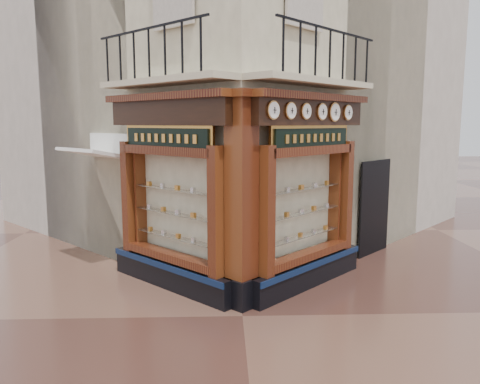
{
  "coord_description": "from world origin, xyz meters",
  "views": [
    {
      "loc": [
        -0.32,
        -7.88,
        3.39
      ],
      "look_at": [
        0.03,
        2.0,
        1.93
      ],
      "focal_mm": 35.0,
      "sensor_mm": 36.0,
      "label": 1
    }
  ],
  "objects_px": {
    "clock_c": "(306,111)",
    "corner_pilaster": "(241,203)",
    "signboard_left": "(166,138)",
    "clock_a": "(273,110)",
    "clock_f": "(348,113)",
    "awning": "(98,265)",
    "clock_b": "(291,111)",
    "clock_d": "(322,112)",
    "signboard_right": "(312,138)",
    "clock_e": "(335,112)"
  },
  "relations": [
    {
      "from": "corner_pilaster",
      "to": "signboard_left",
      "type": "relative_size",
      "value": 2.04
    },
    {
      "from": "clock_d",
      "to": "clock_e",
      "type": "xyz_separation_m",
      "value": [
        0.33,
        0.33,
        0.0
      ]
    },
    {
      "from": "clock_c",
      "to": "clock_f",
      "type": "distance_m",
      "value": 1.56
    },
    {
      "from": "signboard_right",
      "to": "clock_b",
      "type": "bearing_deg",
      "value": -172.83
    },
    {
      "from": "corner_pilaster",
      "to": "clock_e",
      "type": "relative_size",
      "value": 10.01
    },
    {
      "from": "signboard_right",
      "to": "clock_d",
      "type": "bearing_deg",
      "value": -34.45
    },
    {
      "from": "clock_e",
      "to": "signboard_left",
      "type": "xyz_separation_m",
      "value": [
        -3.45,
        -0.37,
        -0.52
      ]
    },
    {
      "from": "corner_pilaster",
      "to": "clock_d",
      "type": "height_order",
      "value": "corner_pilaster"
    },
    {
      "from": "corner_pilaster",
      "to": "clock_d",
      "type": "bearing_deg",
      "value": -12.59
    },
    {
      "from": "corner_pilaster",
      "to": "signboard_left",
      "type": "xyz_separation_m",
      "value": [
        -1.46,
        1.01,
        1.15
      ]
    },
    {
      "from": "clock_a",
      "to": "signboard_right",
      "type": "relative_size",
      "value": 0.18
    },
    {
      "from": "awning",
      "to": "signboard_left",
      "type": "relative_size",
      "value": 0.88
    },
    {
      "from": "clock_c",
      "to": "clock_d",
      "type": "height_order",
      "value": "clock_d"
    },
    {
      "from": "signboard_left",
      "to": "signboard_right",
      "type": "distance_m",
      "value": 2.92
    },
    {
      "from": "awning",
      "to": "signboard_left",
      "type": "distance_m",
      "value": 3.99
    },
    {
      "from": "awning",
      "to": "corner_pilaster",
      "type": "bearing_deg",
      "value": -173.3
    },
    {
      "from": "clock_a",
      "to": "clock_c",
      "type": "bearing_deg",
      "value": 0.0
    },
    {
      "from": "clock_e",
      "to": "signboard_right",
      "type": "relative_size",
      "value": 0.21
    },
    {
      "from": "clock_f",
      "to": "awning",
      "type": "distance_m",
      "value": 6.84
    },
    {
      "from": "clock_c",
      "to": "clock_d",
      "type": "distance_m",
      "value": 0.55
    },
    {
      "from": "awning",
      "to": "signboard_right",
      "type": "bearing_deg",
      "value": -153.81
    },
    {
      "from": "awning",
      "to": "clock_f",
      "type": "bearing_deg",
      "value": -143.88
    },
    {
      "from": "corner_pilaster",
      "to": "clock_d",
      "type": "xyz_separation_m",
      "value": [
        1.65,
        1.05,
        1.67
      ]
    },
    {
      "from": "clock_e",
      "to": "clock_f",
      "type": "bearing_deg",
      "value": 0.0
    },
    {
      "from": "clock_a",
      "to": "clock_f",
      "type": "relative_size",
      "value": 1.0
    },
    {
      "from": "clock_a",
      "to": "clock_e",
      "type": "xyz_separation_m",
      "value": [
        1.43,
        1.43,
        -0.0
      ]
    },
    {
      "from": "awning",
      "to": "clock_b",
      "type": "bearing_deg",
      "value": -163.69
    },
    {
      "from": "clock_b",
      "to": "awning",
      "type": "xyz_separation_m",
      "value": [
        -4.28,
        2.34,
        -3.62
      ]
    },
    {
      "from": "clock_c",
      "to": "signboard_left",
      "type": "bearing_deg",
      "value": 127.62
    },
    {
      "from": "clock_b",
      "to": "clock_a",
      "type": "bearing_deg",
      "value": -180.0
    },
    {
      "from": "clock_a",
      "to": "awning",
      "type": "height_order",
      "value": "clock_a"
    },
    {
      "from": "clock_f",
      "to": "clock_e",
      "type": "bearing_deg",
      "value": 180.0
    },
    {
      "from": "clock_f",
      "to": "signboard_right",
      "type": "distance_m",
      "value": 1.28
    },
    {
      "from": "clock_d",
      "to": "clock_c",
      "type": "bearing_deg",
      "value": 180.0
    },
    {
      "from": "clock_a",
      "to": "awning",
      "type": "xyz_separation_m",
      "value": [
        -3.92,
        2.7,
        -3.62
      ]
    },
    {
      "from": "clock_a",
      "to": "clock_e",
      "type": "height_order",
      "value": "clock_e"
    },
    {
      "from": "clock_a",
      "to": "signboard_left",
      "type": "relative_size",
      "value": 0.17
    },
    {
      "from": "clock_f",
      "to": "awning",
      "type": "relative_size",
      "value": 0.2
    },
    {
      "from": "clock_d",
      "to": "signboard_right",
      "type": "relative_size",
      "value": 0.18
    },
    {
      "from": "clock_c",
      "to": "awning",
      "type": "distance_m",
      "value": 6.21
    },
    {
      "from": "clock_b",
      "to": "signboard_left",
      "type": "xyz_separation_m",
      "value": [
        -2.38,
        0.7,
        -0.52
      ]
    },
    {
      "from": "clock_c",
      "to": "signboard_left",
      "type": "relative_size",
      "value": 0.16
    },
    {
      "from": "awning",
      "to": "clock_c",
      "type": "bearing_deg",
      "value": -158.34
    },
    {
      "from": "clock_a",
      "to": "clock_c",
      "type": "distance_m",
      "value": 1.0
    },
    {
      "from": "clock_a",
      "to": "clock_d",
      "type": "height_order",
      "value": "clock_d"
    },
    {
      "from": "clock_c",
      "to": "corner_pilaster",
      "type": "bearing_deg",
      "value": 162.58
    },
    {
      "from": "signboard_left",
      "to": "clock_d",
      "type": "bearing_deg",
      "value": -134.34
    },
    {
      "from": "clock_f",
      "to": "corner_pilaster",
      "type": "bearing_deg",
      "value": 171.68
    },
    {
      "from": "clock_d",
      "to": "clock_f",
      "type": "relative_size",
      "value": 1.02
    },
    {
      "from": "clock_a",
      "to": "signboard_right",
      "type": "bearing_deg",
      "value": 4.55
    }
  ]
}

